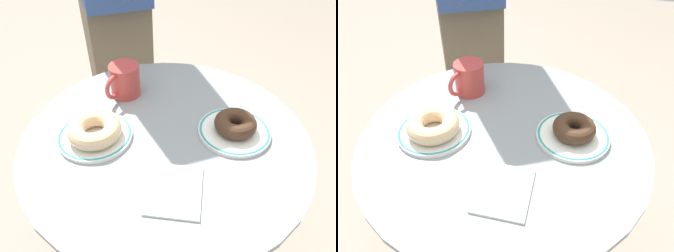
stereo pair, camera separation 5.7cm
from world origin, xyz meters
The scene contains 8 objects.
cafe_table centered at (0.00, 0.00, 0.51)m, with size 0.71×0.71×0.72m.
plate_left centered at (-0.17, -0.04, 0.73)m, with size 0.18×0.18×0.01m.
plate_right centered at (0.17, 0.03, 0.73)m, with size 0.18×0.18×0.01m.
donut_glazed centered at (-0.16, -0.05, 0.75)m, with size 0.13×0.13×0.04m, color #E0B789.
donut_chocolate centered at (0.17, 0.03, 0.75)m, with size 0.10×0.10×0.04m, color #422819.
paper_napkin centered at (0.05, -0.17, 0.72)m, with size 0.11×0.13×0.01m, color white.
coffee_mug centered at (-0.15, 0.15, 0.77)m, with size 0.09×0.12×0.09m.
person_figure centered at (-0.30, 0.56, 0.83)m, with size 0.38×0.45×1.70m.
Camera 1 is at (0.10, -0.56, 1.23)m, focal length 32.58 mm.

